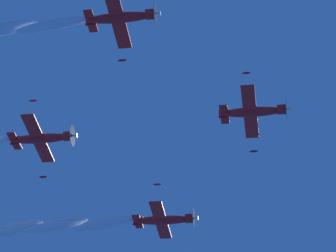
% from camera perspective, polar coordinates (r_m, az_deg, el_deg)
% --- Properties ---
extents(airplane_lead, '(8.54, 9.07, 3.82)m').
position_cam_1_polar(airplane_lead, '(92.31, 6.33, 1.04)').
color(airplane_lead, red).
extents(airplane_left_wingman, '(8.54, 8.87, 4.31)m').
position_cam_1_polar(airplane_left_wingman, '(100.03, -0.23, -6.88)').
color(airplane_left_wingman, red).
extents(airplane_right_wingman, '(8.54, 8.98, 4.01)m').
position_cam_1_polar(airplane_right_wingman, '(86.57, -3.36, 7.91)').
color(airplane_right_wingman, red).
extents(airplane_slot_tail, '(8.54, 8.98, 4.02)m').
position_cam_1_polar(airplane_slot_tail, '(95.16, -9.13, -0.90)').
color(airplane_slot_tail, red).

